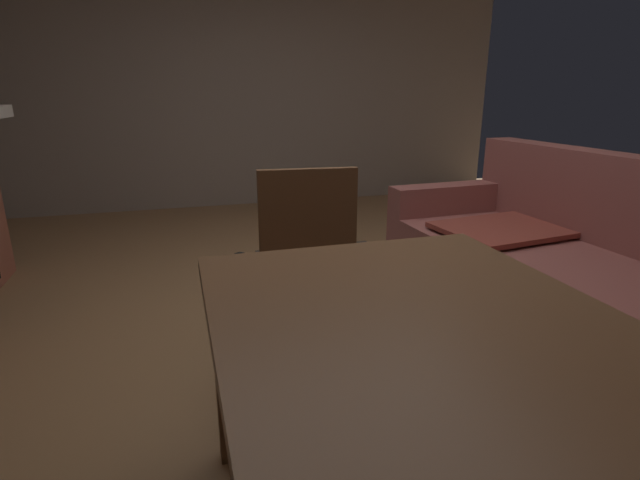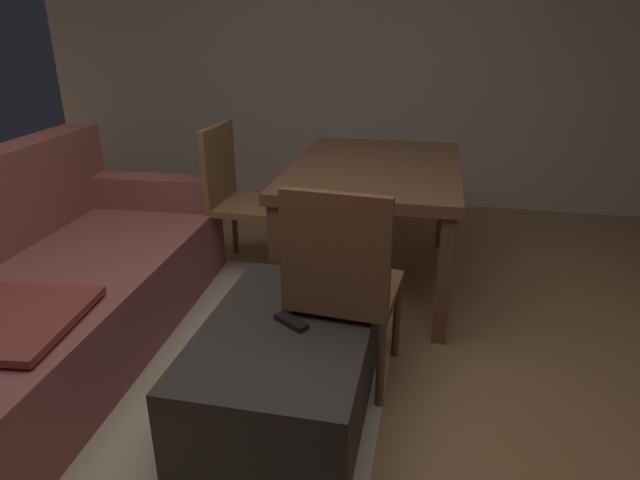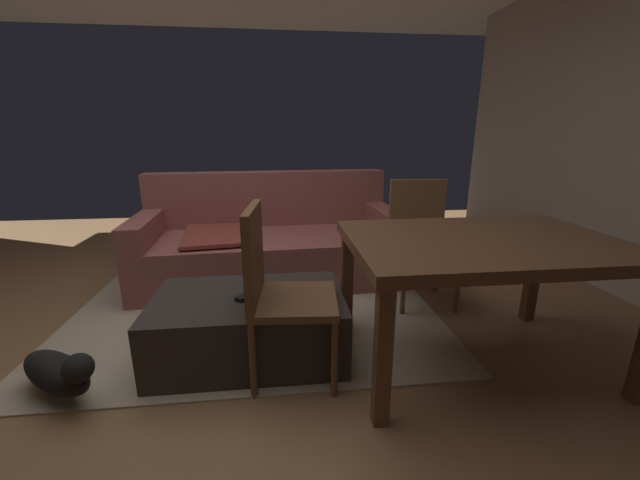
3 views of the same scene
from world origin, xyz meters
name	(u,v)px [view 1 (image 1 of 3)]	position (x,y,z in m)	size (l,w,h in m)	color
floor	(347,322)	(0.00, 0.00, 0.00)	(7.70, 7.70, 0.00)	olive
wall_left	(251,82)	(-3.21, 0.00, 1.34)	(0.12, 5.79, 2.67)	gray
area_rug	(446,331)	(0.27, 0.47, 0.01)	(2.60, 2.00, 0.01)	tan
couch	(572,272)	(0.38, 1.15, 0.32)	(2.27, 1.08, 0.92)	#8C4C47
ottoman_coffee_table	(341,314)	(0.27, -0.13, 0.19)	(1.08, 0.67, 0.38)	#2D2826
tv_remote	(338,276)	(0.26, -0.15, 0.39)	(0.05, 0.16, 0.02)	black
dining_table	(443,374)	(1.53, -0.33, 0.66)	(1.42, 0.97, 0.74)	brown
dining_chair_west	(313,265)	(0.43, -0.32, 0.52)	(0.48, 0.48, 0.93)	brown
small_dog	(255,266)	(-0.64, -0.42, 0.15)	(0.51, 0.44, 0.26)	black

